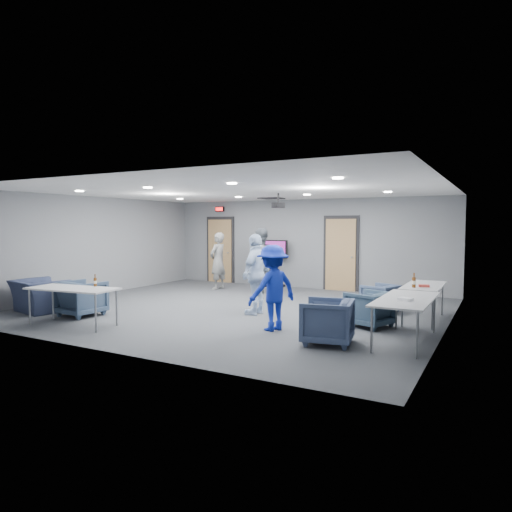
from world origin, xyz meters
The scene contains 29 objects.
floor centered at (0.00, 0.00, 0.00)m, with size 9.00×9.00×0.00m, color #383B40.
ceiling centered at (0.00, 0.00, 2.70)m, with size 9.00×9.00×0.00m, color white.
wall_back centered at (0.00, 4.00, 1.35)m, with size 9.00×0.02×2.70m, color slate.
wall_front centered at (0.00, -4.00, 1.35)m, with size 9.00×0.02×2.70m, color slate.
wall_left centered at (-4.50, 0.00, 1.35)m, with size 0.02×8.00×2.70m, color slate.
wall_right centered at (4.50, 0.00, 1.35)m, with size 0.02×8.00×2.70m, color slate.
door_left centered at (-3.00, 3.95, 1.07)m, with size 1.06×0.17×2.24m.
door_right centered at (1.20, 3.95, 1.07)m, with size 1.06×0.17×2.24m.
exit_sign centered at (-3.00, 3.93, 2.45)m, with size 0.32×0.08×0.16m.
hvac_diffuser centered at (-0.50, 2.80, 2.69)m, with size 0.60×0.60×0.03m, color black.
downlights centered at (0.00, 0.00, 2.68)m, with size 6.18×3.78×0.02m.
person_a centered at (-2.09, 2.43, 0.85)m, with size 0.62×0.41×1.70m, color gray.
person_b centered at (-0.68, 2.45, 0.92)m, with size 0.89×0.69×1.84m, color slate.
person_c centered at (0.71, -0.33, 0.87)m, with size 1.02×0.42×1.74m, color silver.
person_d centered at (1.69, -1.51, 0.78)m, with size 1.01×0.58×1.57m, color #182B9C.
chair_right_a centered at (3.01, 1.19, 0.31)m, with size 0.67×0.69×0.63m, color #3A4965.
chair_right_b centered at (3.18, -0.37, 0.34)m, with size 0.73×0.75×0.68m, color #384D62.
chair_right_c centered at (2.90, -1.95, 0.37)m, with size 0.78×0.81×0.73m, color #3B4967.
chair_front_a centered at (-2.47, -2.27, 0.38)m, with size 0.81×0.83×0.76m, color #384960.
chair_front_b centered at (-3.66, -2.40, 0.36)m, with size 1.10×0.96×0.71m, color #313A55.
table_right_a centered at (4.00, 0.67, 0.68)m, with size 0.70×1.68×0.73m.
table_right_b centered at (4.00, -1.23, 0.69)m, with size 0.82×1.97×0.73m.
table_front_left centered at (-1.85, -3.00, 0.68)m, with size 1.83×0.93×0.73m.
bottle_front centered at (-1.63, -2.64, 0.82)m, with size 0.06×0.06×0.24m.
bottle_right centered at (3.89, 0.17, 0.84)m, with size 0.07×0.07×0.29m.
snack_box centered at (4.05, 0.35, 0.75)m, with size 0.20×0.13×0.04m, color #BD392F.
wrapper centered at (4.03, -1.47, 0.75)m, with size 0.21×0.14×0.05m, color white.
tv_stand centered at (-0.91, 3.75, 0.83)m, with size 0.95×0.45×1.46m.
projector centered at (0.59, 0.98, 2.41)m, with size 0.38×0.36×0.35m.
Camera 1 is at (5.38, -8.93, 1.95)m, focal length 32.00 mm.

